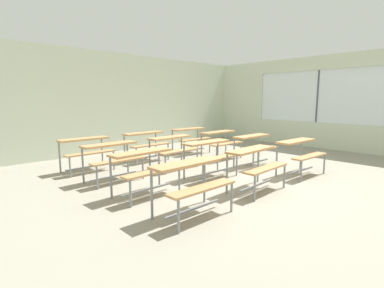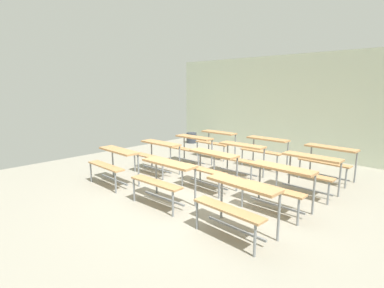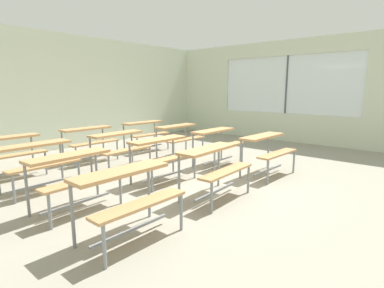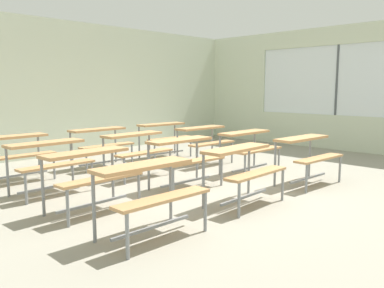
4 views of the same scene
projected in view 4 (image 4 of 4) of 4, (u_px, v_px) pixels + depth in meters
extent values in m
cube|color=gray|center=(216.00, 190.00, 6.02)|extent=(10.00, 9.00, 0.05)
cube|color=beige|center=(68.00, 89.00, 8.95)|extent=(10.00, 0.12, 3.00)
cube|color=beige|center=(355.00, 134.00, 9.46)|extent=(0.12, 9.00, 0.85)
cube|color=beige|center=(360.00, 33.00, 9.13)|extent=(0.12, 9.00, 0.45)
cube|color=beige|center=(238.00, 82.00, 11.76)|extent=(0.12, 1.90, 1.70)
cube|color=white|center=(337.00, 80.00, 9.63)|extent=(0.02, 4.20, 1.70)
cube|color=#4C5156|center=(337.00, 80.00, 9.63)|extent=(0.06, 0.05, 1.70)
cube|color=tan|center=(143.00, 166.00, 4.05)|extent=(1.10, 0.33, 0.04)
cube|color=tan|center=(164.00, 198.00, 3.86)|extent=(1.10, 0.23, 0.03)
cylinder|color=gray|center=(94.00, 207.00, 3.85)|extent=(0.04, 0.04, 0.72)
cylinder|color=gray|center=(171.00, 189.00, 4.54)|extent=(0.04, 0.04, 0.72)
cylinder|color=gray|center=(127.00, 236.00, 3.48)|extent=(0.04, 0.04, 0.44)
cylinder|color=gray|center=(205.00, 211.00, 4.18)|extent=(0.04, 0.04, 0.44)
cube|color=gray|center=(152.00, 227.00, 4.03)|extent=(1.00, 0.04, 0.03)
cube|color=tan|center=(237.00, 149.00, 5.17)|extent=(1.11, 0.37, 0.04)
cube|color=tan|center=(257.00, 173.00, 4.99)|extent=(1.11, 0.27, 0.03)
cylinder|color=gray|center=(203.00, 181.00, 4.95)|extent=(0.04, 0.04, 0.72)
cylinder|color=gray|center=(249.00, 169.00, 5.68)|extent=(0.04, 0.04, 0.72)
cylinder|color=gray|center=(239.00, 200.00, 4.60)|extent=(0.04, 0.04, 0.44)
cylinder|color=gray|center=(283.00, 184.00, 5.33)|extent=(0.04, 0.04, 0.44)
cube|color=gray|center=(244.00, 197.00, 5.16)|extent=(1.00, 0.07, 0.03)
cube|color=tan|center=(302.00, 138.00, 6.26)|extent=(1.11, 0.37, 0.04)
cube|color=tan|center=(319.00, 158.00, 6.07)|extent=(1.11, 0.27, 0.03)
cylinder|color=gray|center=(275.00, 163.00, 6.08)|extent=(0.04, 0.04, 0.72)
cylinder|color=gray|center=(310.00, 156.00, 6.75)|extent=(0.04, 0.04, 0.72)
cylinder|color=gray|center=(306.00, 178.00, 5.70)|extent=(0.04, 0.04, 0.44)
cylinder|color=gray|center=(340.00, 169.00, 6.37)|extent=(0.04, 0.04, 0.44)
cube|color=gray|center=(308.00, 178.00, 6.24)|extent=(1.00, 0.07, 0.03)
cube|color=tan|center=(85.00, 153.00, 4.87)|extent=(1.11, 0.36, 0.04)
cube|color=tan|center=(101.00, 179.00, 4.69)|extent=(1.11, 0.26, 0.03)
cylinder|color=gray|center=(43.00, 187.00, 4.65)|extent=(0.04, 0.04, 0.72)
cylinder|color=gray|center=(113.00, 173.00, 5.37)|extent=(0.04, 0.04, 0.72)
cylinder|color=gray|center=(68.00, 208.00, 4.30)|extent=(0.04, 0.04, 0.44)
cylinder|color=gray|center=(139.00, 190.00, 5.02)|extent=(0.04, 0.04, 0.44)
cube|color=gray|center=(93.00, 204.00, 4.86)|extent=(1.00, 0.07, 0.03)
cube|color=tan|center=(180.00, 140.00, 6.03)|extent=(1.11, 0.34, 0.04)
cube|color=tan|center=(194.00, 161.00, 5.84)|extent=(1.10, 0.24, 0.03)
cylinder|color=gray|center=(149.00, 167.00, 5.84)|extent=(0.04, 0.04, 0.72)
cylinder|color=gray|center=(197.00, 158.00, 6.52)|extent=(0.04, 0.04, 0.72)
cylinder|color=gray|center=(173.00, 182.00, 5.46)|extent=(0.04, 0.04, 0.44)
cylinder|color=gray|center=(221.00, 172.00, 6.15)|extent=(0.04, 0.04, 0.44)
cube|color=gray|center=(186.00, 181.00, 6.02)|extent=(1.00, 0.05, 0.03)
cube|color=tan|center=(244.00, 133.00, 7.07)|extent=(1.10, 0.33, 0.04)
cube|color=tan|center=(259.00, 150.00, 6.88)|extent=(1.10, 0.23, 0.03)
cylinder|color=gray|center=(220.00, 155.00, 6.87)|extent=(0.04, 0.04, 0.72)
cylinder|color=gray|center=(254.00, 149.00, 7.57)|extent=(0.04, 0.04, 0.72)
cylinder|color=gray|center=(245.00, 167.00, 6.50)|extent=(0.04, 0.04, 0.44)
cylinder|color=gray|center=(279.00, 159.00, 7.20)|extent=(0.04, 0.04, 0.44)
cube|color=gray|center=(250.00, 168.00, 7.06)|extent=(1.00, 0.04, 0.03)
cube|color=tan|center=(45.00, 143.00, 5.70)|extent=(1.11, 0.36, 0.04)
cube|color=tan|center=(57.00, 165.00, 5.52)|extent=(1.11, 0.26, 0.03)
cylinder|color=gray|center=(7.00, 172.00, 5.48)|extent=(0.04, 0.04, 0.72)
cylinder|color=gray|center=(72.00, 162.00, 6.20)|extent=(0.04, 0.04, 0.72)
cylinder|color=gray|center=(26.00, 188.00, 5.13)|extent=(0.04, 0.04, 0.44)
cylinder|color=gray|center=(92.00, 176.00, 5.85)|extent=(0.04, 0.04, 0.44)
cube|color=gray|center=(52.00, 187.00, 5.69)|extent=(1.00, 0.07, 0.03)
cube|color=tan|center=(132.00, 135.00, 6.78)|extent=(1.11, 0.36, 0.04)
cube|color=tan|center=(145.00, 153.00, 6.60)|extent=(1.11, 0.26, 0.03)
cylinder|color=gray|center=(104.00, 158.00, 6.56)|extent=(0.04, 0.04, 0.72)
cylinder|color=gray|center=(149.00, 151.00, 7.28)|extent=(0.04, 0.04, 0.72)
cylinder|color=gray|center=(124.00, 171.00, 6.21)|extent=(0.04, 0.04, 0.44)
cylinder|color=gray|center=(170.00, 162.00, 6.93)|extent=(0.04, 0.04, 0.44)
cube|color=gray|center=(138.00, 171.00, 6.77)|extent=(1.00, 0.07, 0.03)
cube|color=tan|center=(200.00, 128.00, 7.90)|extent=(1.10, 0.33, 0.04)
cube|color=tan|center=(212.00, 143.00, 7.71)|extent=(1.10, 0.23, 0.03)
cylinder|color=gray|center=(177.00, 148.00, 7.70)|extent=(0.04, 0.04, 0.72)
cylinder|color=gray|center=(212.00, 143.00, 8.39)|extent=(0.04, 0.04, 0.72)
cylinder|color=gray|center=(197.00, 158.00, 7.33)|extent=(0.04, 0.04, 0.44)
cylinder|color=gray|center=(232.00, 152.00, 8.02)|extent=(0.04, 0.04, 0.44)
cube|color=gray|center=(205.00, 159.00, 7.88)|extent=(1.00, 0.04, 0.03)
cube|color=tan|center=(12.00, 137.00, 6.45)|extent=(1.11, 0.34, 0.04)
cube|color=tan|center=(21.00, 156.00, 6.27)|extent=(1.10, 0.24, 0.03)
cylinder|color=gray|center=(39.00, 154.00, 6.95)|extent=(0.04, 0.04, 0.72)
cylinder|color=gray|center=(54.00, 166.00, 6.60)|extent=(0.04, 0.04, 0.44)
cube|color=gray|center=(18.00, 175.00, 6.44)|extent=(1.00, 0.05, 0.03)
cube|color=tan|center=(97.00, 130.00, 7.59)|extent=(1.10, 0.33, 0.04)
cube|color=tan|center=(107.00, 146.00, 7.41)|extent=(1.10, 0.23, 0.03)
cylinder|color=gray|center=(71.00, 150.00, 7.39)|extent=(0.04, 0.04, 0.72)
cylinder|color=gray|center=(116.00, 145.00, 8.09)|extent=(0.04, 0.04, 0.72)
cylinder|color=gray|center=(87.00, 161.00, 7.02)|extent=(0.04, 0.04, 0.44)
cylinder|color=gray|center=(132.00, 155.00, 7.73)|extent=(0.04, 0.04, 0.44)
cube|color=gray|center=(103.00, 162.00, 7.58)|extent=(1.00, 0.04, 0.03)
cube|color=tan|center=(161.00, 124.00, 8.68)|extent=(1.11, 0.37, 0.04)
cube|color=tan|center=(171.00, 138.00, 8.49)|extent=(1.11, 0.27, 0.03)
cylinder|color=gray|center=(139.00, 142.00, 8.50)|extent=(0.04, 0.04, 0.72)
cylinder|color=gray|center=(175.00, 138.00, 9.17)|extent=(0.04, 0.04, 0.72)
cylinder|color=gray|center=(155.00, 151.00, 8.12)|extent=(0.04, 0.04, 0.44)
cylinder|color=gray|center=(191.00, 147.00, 8.79)|extent=(0.04, 0.04, 0.44)
cube|color=gray|center=(166.00, 153.00, 8.67)|extent=(1.00, 0.08, 0.03)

